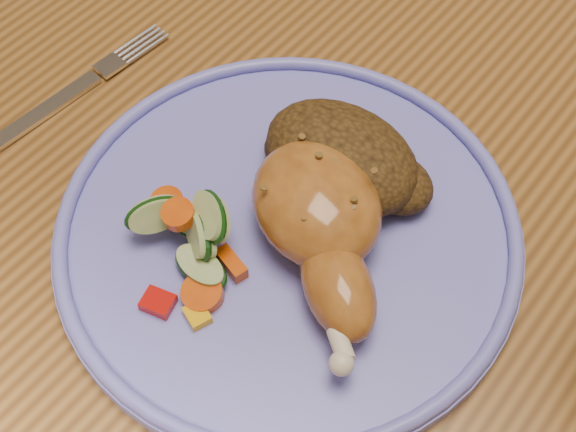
{
  "coord_description": "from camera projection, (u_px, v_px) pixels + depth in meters",
  "views": [
    {
      "loc": [
        0.15,
        -0.37,
        1.2
      ],
      "look_at": [
        -0.03,
        -0.15,
        0.78
      ],
      "focal_mm": 50.0,
      "sensor_mm": 36.0,
      "label": 1
    }
  ],
  "objects": [
    {
      "name": "fork",
      "position": [
        63.0,
        98.0,
        0.59
      ],
      "size": [
        0.03,
        0.16,
        0.0
      ],
      "color": "silver",
      "rests_on": "dining_table"
    },
    {
      "name": "vegetable_pile",
      "position": [
        191.0,
        236.0,
        0.5
      ],
      "size": [
        0.09,
        0.09,
        0.04
      ],
      "color": "#A50A05",
      "rests_on": "plate"
    },
    {
      "name": "plate",
      "position": [
        288.0,
        234.0,
        0.52
      ],
      "size": [
        0.3,
        0.3,
        0.01
      ],
      "primitive_type": "cylinder",
      "color": "#6768D0",
      "rests_on": "dining_table"
    },
    {
      "name": "dining_table",
      "position": [
        431.0,
        192.0,
        0.65
      ],
      "size": [
        0.9,
        1.4,
        0.75
      ],
      "color": "brown",
      "rests_on": "ground"
    },
    {
      "name": "plate_rim",
      "position": [
        288.0,
        225.0,
        0.51
      ],
      "size": [
        0.3,
        0.3,
        0.01
      ],
      "primitive_type": "torus",
      "color": "#6768D0",
      "rests_on": "plate"
    },
    {
      "name": "rice_pilaf",
      "position": [
        345.0,
        160.0,
        0.53
      ],
      "size": [
        0.12,
        0.08,
        0.05
      ],
      "color": "#452E11",
      "rests_on": "plate"
    },
    {
      "name": "chicken_leg",
      "position": [
        322.0,
        223.0,
        0.49
      ],
      "size": [
        0.15,
        0.14,
        0.05
      ],
      "color": "#A56122",
      "rests_on": "plate"
    }
  ]
}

